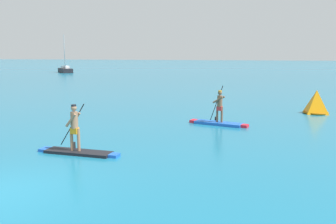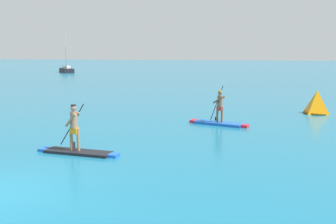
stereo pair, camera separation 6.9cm
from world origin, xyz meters
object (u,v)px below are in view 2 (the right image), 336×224
object	(u,v)px
paddleboarder_far_right	(219,118)
sailboat_left_horizon	(66,68)
paddleboarder_mid_center	(77,143)
race_marker_buoy	(317,103)

from	to	relation	value
paddleboarder_far_right	sailboat_left_horizon	size ratio (longest dim) A/B	0.41
paddleboarder_far_right	sailboat_left_horizon	distance (m)	58.18
paddleboarder_mid_center	sailboat_left_horizon	world-z (taller)	sailboat_left_horizon
race_marker_buoy	paddleboarder_mid_center	bearing A→B (deg)	-127.75
paddleboarder_mid_center	paddleboarder_far_right	bearing A→B (deg)	-121.19
paddleboarder_mid_center	race_marker_buoy	size ratio (longest dim) A/B	1.79
paddleboarder_far_right	race_marker_buoy	size ratio (longest dim) A/B	1.77
paddleboarder_far_right	sailboat_left_horizon	xyz separation A→B (m)	(-37.33, 44.62, 0.52)
paddleboarder_mid_center	sailboat_left_horizon	bearing A→B (deg)	-57.15
paddleboarder_mid_center	race_marker_buoy	bearing A→B (deg)	-127.74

